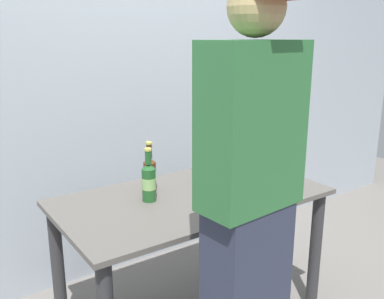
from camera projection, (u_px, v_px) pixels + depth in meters
The scene contains 6 objects.
desk at pixel (192, 218), 2.30m from camera, with size 1.42×0.77×0.77m.
laptop at pixel (232, 176), 2.44m from camera, with size 0.37×0.40×0.19m.
beer_bottle_dark at pixel (149, 181), 2.15m from camera, with size 0.07×0.07×0.28m.
beer_bottle_amber at pixel (150, 173), 2.29m from camera, with size 0.07×0.07×0.28m.
person_figure at pixel (249, 215), 1.59m from camera, with size 0.41×0.29×1.81m.
back_wall at pixel (121, 81), 2.78m from camera, with size 6.00×0.10×2.60m, color #99A3AD.
Camera 1 is at (-1.21, -1.75, 1.59)m, focal length 39.57 mm.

